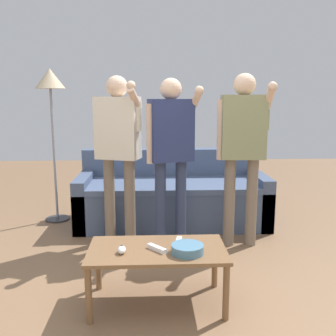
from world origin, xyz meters
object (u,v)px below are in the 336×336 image
object	(u,v)px
coffee_table	(157,256)
floor_lamp	(51,91)
snack_bowl	(187,249)
game_remote_wand_near	(157,248)
couch	(172,197)
game_remote_nunchuk	(122,250)
player_right	(243,140)
player_center	(171,143)
player_left	(118,141)
game_remote_wand_far	(178,242)

from	to	relation	value
coffee_table	floor_lamp	xyz separation A→B (m)	(-1.16, 1.91, 1.15)
snack_bowl	game_remote_wand_near	bearing A→B (deg)	165.16
couch	game_remote_nunchuk	bearing A→B (deg)	-103.17
player_right	game_remote_wand_near	distance (m)	1.49
snack_bowl	player_right	bearing A→B (deg)	61.26
snack_bowl	player_right	size ratio (longest dim) A/B	0.13
floor_lamp	player_center	world-z (taller)	floor_lamp
player_right	player_left	bearing A→B (deg)	174.98
coffee_table	player_right	world-z (taller)	player_right
game_remote_nunchuk	game_remote_wand_near	bearing A→B (deg)	8.05
game_remote_wand_far	floor_lamp	bearing A→B (deg)	125.56
game_remote_nunchuk	game_remote_wand_far	size ratio (longest dim) A/B	0.57
floor_lamp	game_remote_wand_near	xyz separation A→B (m)	(1.15, -1.94, -1.08)
snack_bowl	floor_lamp	world-z (taller)	floor_lamp
couch	game_remote_wand_near	bearing A→B (deg)	-96.27
coffee_table	player_center	distance (m)	1.26
snack_bowl	couch	bearing A→B (deg)	90.05
player_center	game_remote_wand_near	world-z (taller)	player_center
player_left	player_center	world-z (taller)	player_left
game_remote_wand_near	snack_bowl	bearing A→B (deg)	-14.84
couch	floor_lamp	world-z (taller)	floor_lamp
coffee_table	game_remote_wand_far	world-z (taller)	game_remote_wand_far
player_right	coffee_table	bearing A→B (deg)	-128.18
player_left	player_center	size ratio (longest dim) A/B	1.02
player_center	game_remote_wand_near	xyz separation A→B (m)	(-0.15, -1.10, -0.59)
game_remote_nunchuk	player_left	world-z (taller)	player_left
player_center	game_remote_wand_far	size ratio (longest dim) A/B	10.45
snack_bowl	game_remote_wand_far	world-z (taller)	snack_bowl
floor_lamp	player_center	xyz separation A→B (m)	(1.31, -0.84, -0.49)
floor_lamp	player_center	distance (m)	1.63
coffee_table	snack_bowl	bearing A→B (deg)	-23.95
game_remote_nunchuk	player_center	distance (m)	1.33
coffee_table	game_remote_nunchuk	size ratio (longest dim) A/B	10.79
coffee_table	game_remote_wand_far	xyz separation A→B (m)	(0.15, 0.08, 0.07)
floor_lamp	player_right	xyz separation A→B (m)	(1.98, -0.86, -0.47)
snack_bowl	game_remote_wand_far	bearing A→B (deg)	106.42
player_right	game_remote_wand_near	world-z (taller)	player_right
coffee_table	player_center	xyz separation A→B (m)	(0.15, 1.07, 0.66)
floor_lamp	game_remote_wand_far	size ratio (longest dim) A/B	11.37
game_remote_nunchuk	game_remote_wand_near	xyz separation A→B (m)	(0.24, 0.03, -0.01)
floor_lamp	game_remote_wand_far	distance (m)	2.50
couch	game_remote_wand_near	world-z (taller)	couch
floor_lamp	game_remote_wand_near	bearing A→B (deg)	-59.28
coffee_table	game_remote_nunchuk	world-z (taller)	game_remote_nunchuk
snack_bowl	player_right	distance (m)	1.43
snack_bowl	game_remote_wand_near	size ratio (longest dim) A/B	1.50
player_left	coffee_table	bearing A→B (deg)	-73.02
floor_lamp	coffee_table	bearing A→B (deg)	-58.76
couch	game_remote_wand_far	world-z (taller)	couch
snack_bowl	player_right	world-z (taller)	player_right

